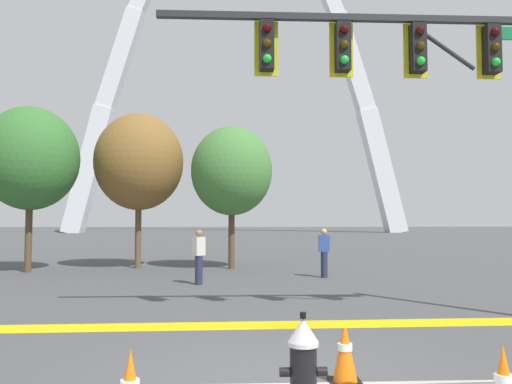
{
  "coord_description": "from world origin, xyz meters",
  "views": [
    {
      "loc": [
        -0.41,
        -5.81,
        1.89
      ],
      "look_at": [
        0.08,
        5.0,
        2.5
      ],
      "focal_mm": 34.22,
      "sensor_mm": 36.0,
      "label": 1
    }
  ],
  "objects_px": {
    "traffic_cone_by_hydrant": "(345,352)",
    "pedestrian_walking_left": "(199,256)",
    "pedestrian_standing_center": "(324,252)",
    "traffic_signal_gantry": "(441,83)",
    "fire_hydrant": "(303,367)",
    "monument_arch": "(237,70)"
  },
  "relations": [
    {
      "from": "traffic_cone_by_hydrant",
      "to": "pedestrian_walking_left",
      "type": "height_order",
      "value": "pedestrian_walking_left"
    },
    {
      "from": "pedestrian_standing_center",
      "to": "traffic_signal_gantry",
      "type": "bearing_deg",
      "value": -83.17
    },
    {
      "from": "traffic_signal_gantry",
      "to": "pedestrian_walking_left",
      "type": "height_order",
      "value": "traffic_signal_gantry"
    },
    {
      "from": "traffic_cone_by_hydrant",
      "to": "traffic_signal_gantry",
      "type": "bearing_deg",
      "value": 50.1
    },
    {
      "from": "fire_hydrant",
      "to": "pedestrian_standing_center",
      "type": "relative_size",
      "value": 0.62
    },
    {
      "from": "pedestrian_standing_center",
      "to": "pedestrian_walking_left",
      "type": "bearing_deg",
      "value": -158.79
    },
    {
      "from": "traffic_signal_gantry",
      "to": "pedestrian_walking_left",
      "type": "xyz_separation_m",
      "value": [
        -4.83,
        5.65,
        -3.59
      ]
    },
    {
      "from": "fire_hydrant",
      "to": "monument_arch",
      "type": "xyz_separation_m",
      "value": [
        -0.26,
        65.73,
        23.35
      ]
    },
    {
      "from": "pedestrian_walking_left",
      "to": "pedestrian_standing_center",
      "type": "height_order",
      "value": "same"
    },
    {
      "from": "traffic_signal_gantry",
      "to": "fire_hydrant",
      "type": "bearing_deg",
      "value": -128.58
    },
    {
      "from": "fire_hydrant",
      "to": "pedestrian_walking_left",
      "type": "height_order",
      "value": "pedestrian_walking_left"
    },
    {
      "from": "traffic_cone_by_hydrant",
      "to": "pedestrian_walking_left",
      "type": "distance_m",
      "value": 8.98
    },
    {
      "from": "fire_hydrant",
      "to": "traffic_signal_gantry",
      "type": "bearing_deg",
      "value": 51.42
    },
    {
      "from": "pedestrian_standing_center",
      "to": "fire_hydrant",
      "type": "bearing_deg",
      "value": -101.55
    },
    {
      "from": "traffic_cone_by_hydrant",
      "to": "pedestrian_standing_center",
      "type": "height_order",
      "value": "pedestrian_standing_center"
    },
    {
      "from": "traffic_cone_by_hydrant",
      "to": "monument_arch",
      "type": "xyz_separation_m",
      "value": [
        -0.88,
        64.82,
        23.46
      ]
    },
    {
      "from": "traffic_cone_by_hydrant",
      "to": "traffic_signal_gantry",
      "type": "distance_m",
      "value": 5.64
    },
    {
      "from": "traffic_cone_by_hydrant",
      "to": "monument_arch",
      "type": "height_order",
      "value": "monument_arch"
    },
    {
      "from": "pedestrian_standing_center",
      "to": "traffic_cone_by_hydrant",
      "type": "bearing_deg",
      "value": -99.22
    },
    {
      "from": "monument_arch",
      "to": "pedestrian_standing_center",
      "type": "xyz_separation_m",
      "value": [
        2.54,
        -54.61,
        -23.0
      ]
    },
    {
      "from": "fire_hydrant",
      "to": "traffic_cone_by_hydrant",
      "type": "height_order",
      "value": "fire_hydrant"
    },
    {
      "from": "pedestrian_walking_left",
      "to": "fire_hydrant",
      "type": "bearing_deg",
      "value": -79.97
    }
  ]
}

